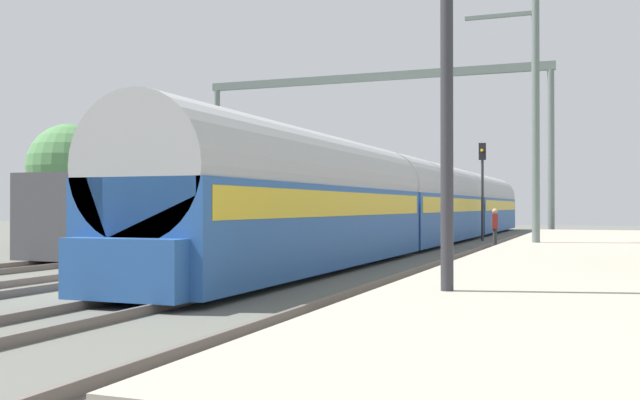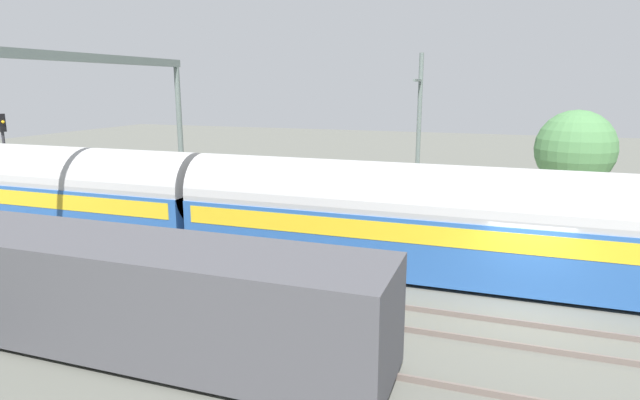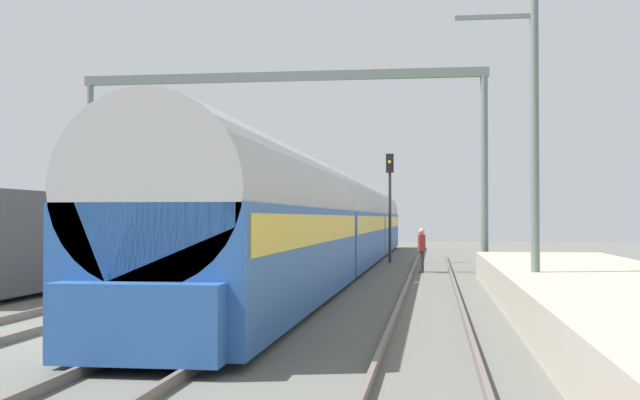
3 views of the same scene
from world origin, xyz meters
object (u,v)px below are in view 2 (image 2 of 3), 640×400
at_px(passenger_train, 44,190).
at_px(railway_signal_far, 5,151).
at_px(catenary_gantry, 60,105).
at_px(freight_car, 137,295).
at_px(person_crossing, 146,199).

height_order(passenger_train, railway_signal_far, railway_signal_far).
height_order(railway_signal_far, catenary_gantry, catenary_gantry).
xyz_separation_m(passenger_train, freight_car, (-7.79, -11.10, -0.50)).
xyz_separation_m(freight_car, catenary_gantry, (5.84, 7.70, 4.41)).
distance_m(passenger_train, catenary_gantry, 5.53).
distance_m(railway_signal_far, catenary_gantry, 9.02).
distance_m(freight_car, railway_signal_far, 18.33).
height_order(passenger_train, catenary_gantry, catenary_gantry).
bearing_deg(person_crossing, passenger_train, 41.00).
relative_size(passenger_train, catenary_gantry, 3.06).
relative_size(passenger_train, railway_signal_far, 9.46).
bearing_deg(freight_car, passenger_train, 54.96).
distance_m(person_crossing, railway_signal_far, 7.67).
bearing_deg(person_crossing, catenary_gantry, 85.76).
distance_m(passenger_train, freight_car, 13.57).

